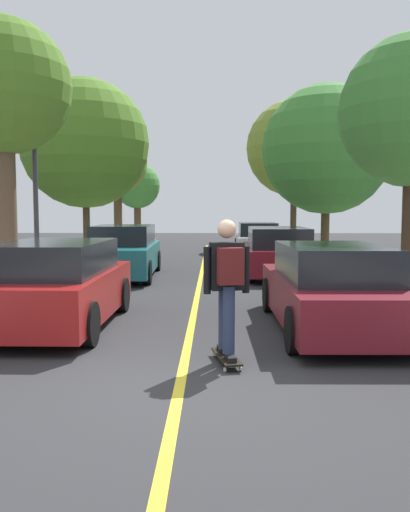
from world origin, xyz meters
The scene contains 16 objects.
ground centered at (0.00, 0.00, 0.00)m, with size 80.00×80.00×0.00m, color #2D2D30.
center_line centered at (0.00, 4.00, 0.00)m, with size 0.12×39.20×0.01m, color gold.
parked_car_left_nearest centered at (-2.24, 3.10, 0.70)m, with size 1.94×4.02×1.41m.
parked_car_left_near centered at (-2.24, 9.73, 0.72)m, with size 2.01×4.68×1.48m.
parked_car_right_nearest centered at (2.24, 2.94, 0.66)m, with size 1.84×4.39×1.37m.
parked_car_right_near centered at (2.23, 10.00, 0.70)m, with size 2.04×4.60×1.42m.
parked_car_right_far centered at (2.23, 17.21, 0.67)m, with size 1.89×4.54×1.40m.
street_tree_left_nearest centered at (-4.41, 6.76, 4.67)m, with size 3.06×3.06×6.12m.
street_tree_left_near centered at (-4.41, 14.39, 4.38)m, with size 4.76×4.76×6.62m.
street_tree_left_far centered at (-4.41, 21.01, 4.21)m, with size 2.98×2.98×5.61m.
street_tree_left_farthest centered at (-4.41, 27.81, 3.42)m, with size 2.83×2.83×4.74m.
street_tree_right_near centered at (4.41, 13.83, 4.08)m, with size 4.61×4.61×6.26m.
street_tree_right_far centered at (4.41, 21.55, 5.02)m, with size 4.80×4.80×7.29m.
streetlamp centered at (-3.99, 7.49, 2.95)m, with size 0.36×0.24×4.83m.
skateboard centered at (0.53, 1.01, 0.09)m, with size 0.38×0.87×0.10m.
skateboarder centered at (0.54, 0.98, 1.07)m, with size 0.59×0.71×1.70m.
Camera 1 is at (0.37, -5.49, 1.91)m, focal length 37.30 mm.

